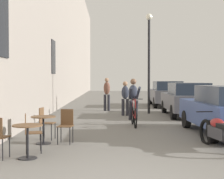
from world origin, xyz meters
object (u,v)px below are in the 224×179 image
at_px(cafe_chair_near_toward_wall, 30,130).
at_px(parked_car_third, 166,93).
at_px(parked_motorcycle, 219,133).
at_px(cafe_chair_mid_toward_wall, 66,124).
at_px(pedestrian_near, 125,96).
at_px(parked_car_second, 186,99).
at_px(cyclist_on_bicycle, 134,103).
at_px(cafe_table_near, 28,134).
at_px(street_lamp, 149,50).
at_px(cafe_chair_mid_toward_street, 45,121).
at_px(cafe_table_mid, 43,124).
at_px(pedestrian_mid, 107,92).

relative_size(cafe_chair_near_toward_wall, parked_car_third, 0.20).
distance_m(parked_car_third, parked_motorcycle, 13.00).
relative_size(cafe_chair_mid_toward_wall, pedestrian_near, 0.56).
relative_size(parked_car_second, parked_motorcycle, 2.04).
height_order(cyclist_on_bicycle, parked_car_second, cyclist_on_bicycle).
relative_size(cafe_chair_mid_toward_wall, cyclist_on_bicycle, 0.51).
height_order(cafe_table_near, parked_car_second, parked_car_second).
bearing_deg(pedestrian_near, cafe_table_near, -106.48).
bearing_deg(cyclist_on_bicycle, street_lamp, 75.92).
height_order(cyclist_on_bicycle, street_lamp, street_lamp).
height_order(parked_car_second, parked_motorcycle, parked_car_second).
height_order(pedestrian_near, parked_car_second, pedestrian_near).
bearing_deg(cafe_chair_near_toward_wall, parked_car_third, 67.73).
distance_m(street_lamp, parked_car_second, 3.05).
relative_size(pedestrian_near, parked_car_second, 0.37).
distance_m(cafe_chair_mid_toward_street, parked_car_second, 7.98).
relative_size(cafe_chair_near_toward_wall, parked_car_second, 0.20).
xyz_separation_m(cafe_table_near, parked_motorcycle, (4.37, 0.85, -0.12)).
distance_m(cafe_table_mid, cafe_chair_mid_toward_wall, 0.59).
xyz_separation_m(pedestrian_mid, parked_car_second, (3.65, -2.68, -0.20)).
distance_m(cafe_table_near, street_lamp, 10.44).
height_order(cafe_chair_mid_toward_wall, pedestrian_mid, pedestrian_mid).
relative_size(cafe_table_near, parked_car_third, 0.16).
height_order(cafe_chair_mid_toward_street, parked_car_second, parked_car_second).
height_order(cafe_chair_mid_toward_street, cafe_chair_mid_toward_wall, same).
xyz_separation_m(cafe_chair_near_toward_wall, parked_car_third, (5.42, 13.24, 0.30)).
relative_size(cafe_table_mid, parked_car_third, 0.16).
xyz_separation_m(cafe_chair_near_toward_wall, parked_car_second, (5.37, 7.63, 0.28)).
height_order(cafe_table_mid, parked_car_third, parked_car_third).
xyz_separation_m(cafe_table_mid, street_lamp, (3.70, 7.76, 2.59)).
bearing_deg(pedestrian_mid, cafe_chair_mid_toward_street, -101.20).
distance_m(cafe_chair_near_toward_wall, street_lamp, 9.96).
bearing_deg(parked_car_third, street_lamp, -110.27).
xyz_separation_m(cafe_chair_mid_toward_street, pedestrian_near, (2.56, 6.18, 0.38)).
xyz_separation_m(pedestrian_near, parked_car_third, (2.84, 5.34, -0.08)).
distance_m(pedestrian_mid, parked_car_second, 4.54).
bearing_deg(pedestrian_near, cafe_chair_mid_toward_wall, -105.76).
bearing_deg(parked_car_third, cafe_chair_mid_toward_wall, -111.44).
distance_m(cafe_table_near, cafe_chair_mid_toward_street, 2.29).
xyz_separation_m(cafe_chair_mid_toward_street, pedestrian_mid, (1.70, 8.60, 0.48)).
xyz_separation_m(cafe_chair_mid_toward_street, parked_motorcycle, (4.43, -1.43, -0.11)).
xyz_separation_m(cafe_chair_mid_toward_wall, parked_car_third, (4.75, 12.09, 0.30)).
xyz_separation_m(cafe_table_near, pedestrian_near, (2.51, 8.47, 0.37)).
distance_m(cafe_table_near, cyclist_on_bicycle, 5.74).
xyz_separation_m(cafe_table_near, cafe_chair_mid_toward_street, (-0.06, 2.29, -0.00)).
bearing_deg(cafe_table_mid, cafe_chair_mid_toward_wall, 7.38).
bearing_deg(parked_motorcycle, cafe_table_near, -168.94).
bearing_deg(parked_car_second, parked_car_third, 89.50).
height_order(cafe_table_near, cyclist_on_bicycle, cyclist_on_bicycle).
bearing_deg(pedestrian_mid, cyclist_on_bicycle, -80.27).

